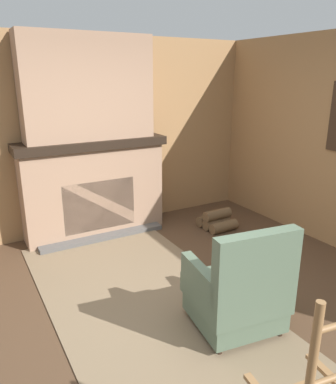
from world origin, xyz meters
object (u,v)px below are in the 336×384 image
firewood_stack (217,221)px  decorative_plate_on_mantel (86,128)px  armchair (238,293)px  oil_lamp_vase (39,137)px  storage_case (142,130)px

firewood_stack → decorative_plate_on_mantel: decorative_plate_on_mantel is taller
armchair → oil_lamp_vase: bearing=28.6°
firewood_stack → storage_case: bearing=-133.7°
armchair → decorative_plate_on_mantel: (-2.67, -0.38, 1.09)m
armchair → decorative_plate_on_mantel: bearing=16.3°
oil_lamp_vase → firewood_stack: bearing=70.9°
armchair → firewood_stack: armchair is taller
storage_case → decorative_plate_on_mantel: (-0.02, -0.80, 0.07)m
armchair → firewood_stack: (-1.89, 1.21, -0.25)m
armchair → storage_case: 2.87m
armchair → storage_case: storage_case is taller
armchair → firewood_stack: bearing=-24.5°
firewood_stack → decorative_plate_on_mantel: 2.22m
firewood_stack → decorative_plate_on_mantel: (-0.78, -1.59, 1.34)m
armchair → oil_lamp_vase: 3.01m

